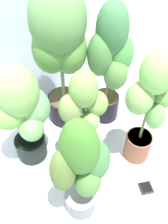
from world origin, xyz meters
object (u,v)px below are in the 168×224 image
potted_plant_front_left (81,169)px  potted_plant_front_right (149,106)px  potted_plant_back_left (22,111)px  potted_plant_back_center (60,47)px  potted_plant_center (84,116)px  hygrometer_box (146,188)px  potted_plant_back_right (111,62)px

potted_plant_front_left → potted_plant_front_right: potted_plant_front_right is taller
potted_plant_back_left → potted_plant_back_center: bearing=21.8°
potted_plant_center → potted_plant_back_center: bearing=74.9°
potted_plant_back_center → potted_plant_back_left: size_ratio=1.38×
potted_plant_center → hygrometer_box: 0.64m
potted_plant_front_right → potted_plant_back_center: bearing=106.5°
potted_plant_back_center → hygrometer_box: (0.04, -0.86, -0.65)m
potted_plant_front_left → potted_plant_front_right: 0.55m
potted_plant_front_left → potted_plant_front_right: (0.54, 0.06, 0.06)m
potted_plant_center → potted_plant_back_center: size_ratio=0.69×
potted_plant_center → potted_plant_back_right: potted_plant_back_right is taller
potted_plant_front_right → potted_plant_front_left: bearing=-174.1°
potted_plant_back_center → hygrometer_box: bearing=-87.0°
potted_plant_center → potted_plant_front_right: bearing=-40.2°
potted_plant_back_center → potted_plant_back_left: bearing=-158.2°
potted_plant_front_right → hygrometer_box: potted_plant_front_right is taller
potted_plant_center → potted_plant_back_left: size_ratio=0.96×
potted_plant_back_left → hygrometer_box: size_ratio=7.34×
potted_plant_back_right → potted_plant_back_center: bearing=144.5°
potted_plant_front_left → potted_plant_back_right: bearing=37.8°
potted_plant_back_center → potted_plant_front_right: 0.67m
potted_plant_center → hygrometer_box: (0.15, -0.47, -0.40)m
hygrometer_box → potted_plant_front_left: bearing=-177.5°
potted_plant_back_right → potted_plant_back_left: potted_plant_back_right is taller
potted_plant_back_left → potted_plant_front_right: 0.75m
potted_plant_back_left → hygrometer_box: potted_plant_back_left is taller
potted_plant_back_center → potted_plant_back_left: 0.48m
potted_plant_center → potted_plant_front_left: potted_plant_front_left is taller
potted_plant_back_right → potted_plant_center: bearing=-153.6°
potted_plant_center → potted_plant_back_left: potted_plant_back_left is taller
potted_plant_back_center → hygrometer_box: size_ratio=10.13×
potted_plant_back_center → hygrometer_box: potted_plant_back_center is taller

